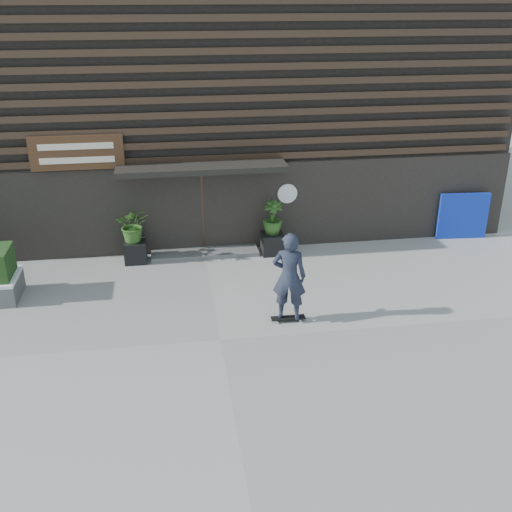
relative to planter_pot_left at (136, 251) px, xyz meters
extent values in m
plane|color=#999691|center=(1.90, -4.40, -0.30)|extent=(80.00, 80.00, 0.00)
cube|color=#50504D|center=(1.90, 0.20, -0.24)|extent=(3.00, 0.80, 0.12)
cube|color=black|center=(0.00, 0.00, 0.00)|extent=(0.60, 0.60, 0.60)
imported|color=#2D591E|center=(0.00, 0.00, 0.78)|extent=(0.86, 0.75, 0.96)
cube|color=black|center=(3.80, 0.00, 0.00)|extent=(0.60, 0.60, 0.60)
imported|color=#2D591E|center=(3.80, 0.00, 0.78)|extent=(0.54, 0.54, 0.96)
cube|color=#0C25A8|center=(9.60, 0.30, 0.40)|extent=(1.50, 0.23, 1.40)
cube|color=black|center=(1.90, 5.60, 3.70)|extent=(18.00, 10.00, 8.00)
cube|color=black|center=(1.90, 0.54, 0.95)|extent=(18.00, 0.12, 2.50)
cube|color=#38281E|center=(1.90, 0.48, 2.40)|extent=(17.60, 0.08, 0.18)
cube|color=#38281E|center=(1.90, 0.48, 2.79)|extent=(17.60, 0.08, 0.18)
cube|color=#38281E|center=(1.90, 0.48, 3.18)|extent=(17.60, 0.08, 0.18)
cube|color=#38281E|center=(1.90, 0.48, 3.58)|extent=(17.60, 0.08, 0.18)
cube|color=#38281E|center=(1.90, 0.48, 3.97)|extent=(17.60, 0.08, 0.18)
cube|color=#38281E|center=(1.90, 0.48, 4.36)|extent=(17.60, 0.08, 0.18)
cube|color=#38281E|center=(1.90, 0.48, 4.75)|extent=(17.60, 0.08, 0.18)
cube|color=#38281E|center=(1.90, 0.48, 5.15)|extent=(17.60, 0.08, 0.18)
cube|color=#38281E|center=(1.90, 0.48, 5.54)|extent=(17.60, 0.08, 0.18)
cube|color=#38281E|center=(1.90, 0.48, 5.93)|extent=(17.60, 0.08, 0.18)
cube|color=#38281E|center=(1.90, 0.48, 6.32)|extent=(17.60, 0.08, 0.18)
cube|color=black|center=(1.90, 0.10, 2.25)|extent=(4.50, 1.00, 0.15)
cube|color=black|center=(1.90, 0.70, 0.85)|extent=(2.40, 0.30, 2.30)
cube|color=#38281E|center=(1.90, 0.52, 0.85)|extent=(0.06, 0.10, 2.30)
cube|color=#472B19|center=(-1.30, 0.40, 2.70)|extent=(2.40, 0.10, 0.90)
cube|color=beige|center=(-1.30, 0.33, 2.88)|extent=(1.90, 0.02, 0.16)
cube|color=beige|center=(-1.30, 0.33, 2.52)|extent=(1.90, 0.02, 0.16)
cylinder|color=white|center=(4.30, 0.46, 1.30)|extent=(0.56, 0.03, 0.56)
cube|color=black|center=(3.50, -3.82, -0.21)|extent=(0.78, 0.20, 0.02)
cylinder|color=#ADADA8|center=(3.24, -3.92, -0.27)|extent=(0.06, 0.03, 0.06)
cylinder|color=#B2B2AD|center=(3.24, -3.72, -0.27)|extent=(0.06, 0.03, 0.06)
cylinder|color=#AEADA9|center=(3.76, -3.92, -0.27)|extent=(0.06, 0.03, 0.06)
cylinder|color=#B2B3AD|center=(3.76, -3.72, -0.27)|extent=(0.06, 0.03, 0.06)
imported|color=#1B2031|center=(3.50, -3.82, 0.82)|extent=(0.86, 0.68, 2.05)
camera|label=1|loc=(1.00, -15.59, 6.65)|focal=42.73mm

